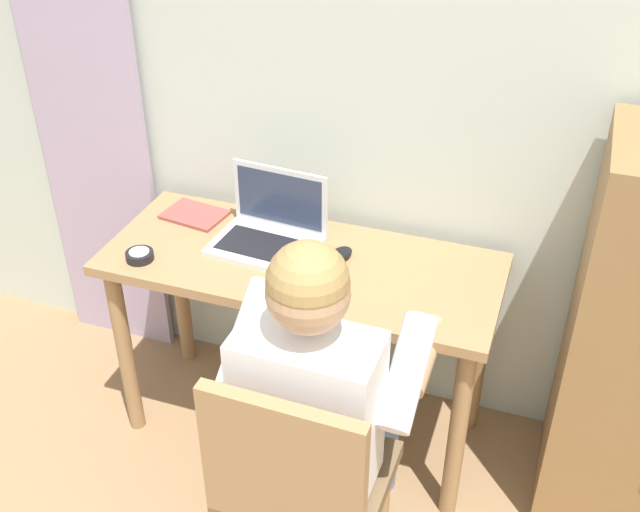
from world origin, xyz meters
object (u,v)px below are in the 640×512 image
Objects in this scene: laptop at (270,229)px; computer_mouse at (340,254)px; person_seated at (324,388)px; notebook_pad at (195,215)px; chair at (300,484)px; desk at (301,290)px; desk_clock at (140,256)px.

laptop reaches higher than computer_mouse.
person_seated is 5.72× the size of notebook_pad.
chair is at bearing -59.86° from computer_mouse.
desk is 0.49m from notebook_pad.
desk is 12.85× the size of computer_mouse.
chair is 0.74× the size of person_seated.
notebook_pad is at bearing 82.33° from desk_clock.
chair is at bearing -91.18° from person_seated.
laptop is at bearing 117.23° from chair.
computer_mouse is (0.12, 0.05, 0.13)m from desk.
laptop is at bearing -163.54° from computer_mouse.
desk is 6.12× the size of notebook_pad.
desk is 0.54m from person_seated.
laptop is 3.99× the size of desk_clock.
notebook_pad is (-0.69, 0.80, 0.25)m from chair.
person_seated is at bearing -22.78° from desk_clock.
chair reaches higher than notebook_pad.
person_seated is 12.02× the size of computer_mouse.
computer_mouse reaches higher than desk.
laptop is 1.71× the size of notebook_pad.
person_seated is (0.24, -0.48, 0.06)m from desk.
computer_mouse is at bearing 99.88° from chair.
computer_mouse is 0.57m from notebook_pad.
desk is 1.07× the size of person_seated.
laptop is 0.25m from computer_mouse.
desk is at bearing -26.42° from laptop.
notebook_pad is (-0.45, 0.14, 0.12)m from desk.
chair is 4.21× the size of notebook_pad.
desk is 3.58× the size of laptop.
laptop is (-0.13, 0.07, 0.17)m from desk.
notebook_pad is at bearing 138.52° from person_seated.
desk is at bearing -9.01° from notebook_pad.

